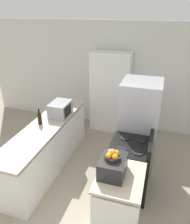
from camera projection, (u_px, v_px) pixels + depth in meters
wall_back at (114, 76)px, 5.41m from camera, size 7.00×0.06×2.60m
counter_left at (48, 146)px, 4.19m from camera, size 0.60×2.56×0.91m
counter_right at (119, 203)px, 2.98m from camera, size 0.60×0.74×0.91m
pantry_cabinet at (110, 93)px, 5.31m from camera, size 0.92×0.50×1.94m
stove at (129, 168)px, 3.60m from camera, size 0.66×0.70×1.07m
refrigerator at (138, 126)px, 4.07m from camera, size 0.71×0.72×1.72m
microwave at (60, 109)px, 4.28m from camera, size 0.35×0.47×0.28m
wine_bottle at (40, 118)px, 3.98m from camera, size 0.08×0.08×0.30m
toaster_oven at (113, 166)px, 2.77m from camera, size 0.33×0.41×0.24m
fruit_bowl at (113, 155)px, 2.70m from camera, size 0.20×0.20×0.14m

